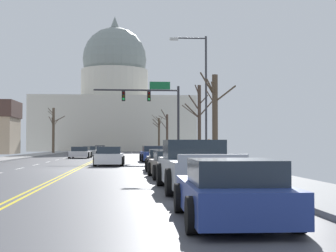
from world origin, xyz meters
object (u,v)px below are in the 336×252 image
at_px(sedan_near_01, 109,157).
at_px(pickup_truck_near_04, 196,167).
at_px(sedan_near_02, 163,161).
at_px(sedan_near_03, 173,165).
at_px(sedan_near_05, 232,192).
at_px(sedan_oncoming_02, 96,150).
at_px(sedan_near_00, 152,154).
at_px(sedan_oncoming_01, 90,151).
at_px(sedan_oncoming_00, 80,153).
at_px(signal_gantry, 155,104).
at_px(sedan_oncoming_03, 100,149).
at_px(street_lamp_right, 201,88).
at_px(pedestrian_00, 209,149).

height_order(sedan_near_01, pickup_truck_near_04, pickup_truck_near_04).
distance_m(sedan_near_02, sedan_near_03, 5.65).
height_order(sedan_near_05, sedan_oncoming_02, sedan_near_05).
relative_size(sedan_near_02, sedan_near_05, 1.01).
xyz_separation_m(sedan_near_00, sedan_oncoming_01, (-6.63, 19.21, -0.06)).
xyz_separation_m(sedan_near_05, sedan_oncoming_00, (-6.97, 42.01, -0.02)).
bearing_deg(sedan_oncoming_00, sedan_near_05, -80.58).
relative_size(signal_gantry, sedan_oncoming_03, 1.71).
bearing_deg(sedan_oncoming_02, sedan_near_00, -77.54).
bearing_deg(sedan_oncoming_00, sedan_oncoming_01, 88.21).
height_order(street_lamp_right, sedan_oncoming_01, street_lamp_right).
relative_size(sedan_oncoming_03, pedestrian_00, 2.74).
relative_size(sedan_oncoming_00, sedan_oncoming_03, 0.92).
relative_size(sedan_near_03, pedestrian_00, 2.63).
bearing_deg(sedan_near_02, sedan_oncoming_03, 96.90).
bearing_deg(sedan_near_02, sedan_near_05, -89.73).
relative_size(signal_gantry, street_lamp_right, 0.92).
distance_m(sedan_oncoming_00, sedan_oncoming_01, 8.66).
height_order(signal_gantry, sedan_near_00, signal_gantry).
height_order(sedan_near_01, sedan_oncoming_03, sedan_near_01).
relative_size(sedan_oncoming_01, pedestrian_00, 2.64).
xyz_separation_m(pickup_truck_near_04, sedan_oncoming_01, (-6.92, 44.04, -0.19)).
distance_m(sedan_near_02, sedan_oncoming_01, 33.43).
bearing_deg(sedan_near_05, pickup_truck_near_04, 88.14).
bearing_deg(sedan_near_03, sedan_near_02, 90.37).
bearing_deg(sedan_oncoming_02, sedan_near_03, -82.29).
xyz_separation_m(sedan_near_00, sedan_near_03, (0.03, -19.21, -0.05)).
height_order(sedan_near_01, sedan_oncoming_01, sedan_near_01).
xyz_separation_m(street_lamp_right, sedan_near_01, (-6.16, 1.21, -4.60)).
bearing_deg(sedan_near_00, sedan_oncoming_02, 102.46).
relative_size(sedan_near_00, sedan_near_02, 1.08).
xyz_separation_m(street_lamp_right, sedan_oncoming_02, (-9.56, 38.21, -4.67)).
bearing_deg(sedan_oncoming_02, sedan_near_01, -84.74).
relative_size(sedan_oncoming_00, sedan_oncoming_01, 0.96).
height_order(sedan_near_05, pedestrian_00, pedestrian_00).
bearing_deg(sedan_oncoming_02, sedan_oncoming_01, -89.90).
bearing_deg(street_lamp_right, sedan_oncoming_00, 117.72).
xyz_separation_m(street_lamp_right, sedan_near_00, (-2.92, 8.12, -4.60)).
height_order(sedan_oncoming_01, pedestrian_00, pedestrian_00).
bearing_deg(sedan_near_02, pedestrian_00, 63.32).
relative_size(sedan_near_02, pickup_truck_near_04, 0.73).
bearing_deg(signal_gantry, street_lamp_right, -79.08).
bearing_deg(signal_gantry, sedan_near_02, -91.47).
bearing_deg(sedan_near_05, pedestrian_00, 81.78).
height_order(street_lamp_right, pedestrian_00, street_lamp_right).
height_order(signal_gantry, sedan_near_02, signal_gantry).
xyz_separation_m(sedan_near_02, sedan_oncoming_03, (-6.76, 55.92, -0.01)).
height_order(sedan_near_05, sedan_oncoming_00, sedan_near_05).
relative_size(pickup_truck_near_04, sedan_oncoming_00, 1.36).
relative_size(street_lamp_right, sedan_oncoming_01, 1.92).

